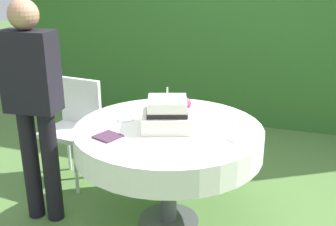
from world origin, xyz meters
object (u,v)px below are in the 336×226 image
at_px(serving_plate_left, 242,122).
at_px(standing_person, 33,100).
at_px(wedding_cake, 168,114).
at_px(serving_plate_near, 125,119).
at_px(garden_chair, 75,121).
at_px(serving_plate_far, 238,139).
at_px(cake_table, 169,140).
at_px(napkin_stack, 108,136).

relative_size(serving_plate_left, standing_person, 0.09).
height_order(wedding_cake, serving_plate_near, wedding_cake).
distance_m(garden_chair, standing_person, 0.74).
bearing_deg(wedding_cake, serving_plate_far, -7.40).
bearing_deg(cake_table, wedding_cake, -107.53).
xyz_separation_m(serving_plate_far, serving_plate_left, (-0.02, 0.31, 0.00)).
relative_size(cake_table, wedding_cake, 3.03).
bearing_deg(garden_chair, standing_person, -82.13).
xyz_separation_m(cake_table, wedding_cake, (-0.00, -0.01, 0.19)).
distance_m(serving_plate_left, napkin_stack, 0.94).
distance_m(serving_plate_left, standing_person, 1.45).
height_order(serving_plate_far, standing_person, standing_person).
height_order(garden_chair, standing_person, standing_person).
bearing_deg(serving_plate_left, wedding_cake, -152.25).
height_order(serving_plate_near, serving_plate_far, same).
distance_m(serving_plate_near, standing_person, 0.64).
height_order(serving_plate_near, garden_chair, garden_chair).
relative_size(serving_plate_far, serving_plate_left, 0.98).
bearing_deg(serving_plate_far, garden_chair, 162.29).
distance_m(wedding_cake, serving_plate_left, 0.53).
xyz_separation_m(cake_table, standing_person, (-0.90, -0.23, 0.27)).
relative_size(cake_table, serving_plate_far, 9.59).
relative_size(serving_plate_far, napkin_stack, 0.91).
xyz_separation_m(serving_plate_near, serving_plate_far, (0.82, -0.10, 0.00)).
bearing_deg(cake_table, standing_person, -165.71).
xyz_separation_m(serving_plate_far, napkin_stack, (-0.79, -0.23, -0.00)).
bearing_deg(garden_chair, napkin_stack, -45.79).
height_order(wedding_cake, standing_person, standing_person).
bearing_deg(cake_table, serving_plate_far, -8.58).
distance_m(wedding_cake, garden_chair, 1.11).
relative_size(serving_plate_left, garden_chair, 0.15).
height_order(cake_table, standing_person, standing_person).
bearing_deg(cake_table, serving_plate_left, 26.95).
bearing_deg(napkin_stack, serving_plate_left, 34.92).
distance_m(serving_plate_far, serving_plate_left, 0.31).
height_order(serving_plate_near, standing_person, standing_person).
height_order(cake_table, garden_chair, garden_chair).
distance_m(wedding_cake, napkin_stack, 0.43).
xyz_separation_m(wedding_cake, garden_chair, (-0.99, 0.41, -0.31)).
xyz_separation_m(wedding_cake, serving_plate_near, (-0.33, 0.03, -0.09)).
bearing_deg(standing_person, napkin_stack, -6.98).
xyz_separation_m(serving_plate_left, standing_person, (-1.36, -0.46, 0.16)).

